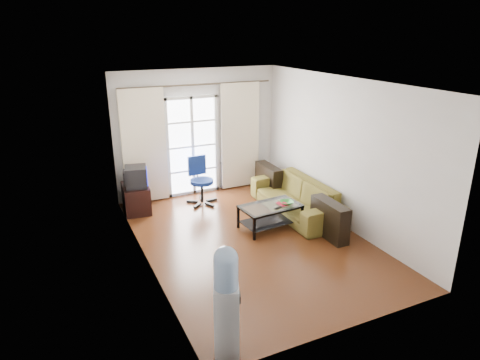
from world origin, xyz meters
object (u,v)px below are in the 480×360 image
object	(u,v)px
coffee_table	(270,213)
crt_tv	(135,177)
water_cooler	(226,300)
sofa	(295,197)
tv_stand	(136,198)
task_chair	(201,190)

from	to	relation	value
coffee_table	crt_tv	world-z (taller)	crt_tv
crt_tv	water_cooler	world-z (taller)	water_cooler
sofa	water_cooler	distance (m)	4.13
crt_tv	tv_stand	bearing A→B (deg)	104.86
sofa	coffee_table	distance (m)	0.88
task_chair	water_cooler	xyz separation A→B (m)	(-1.27, -4.28, 0.41)
sofa	tv_stand	world-z (taller)	sofa
coffee_table	water_cooler	distance (m)	3.33
coffee_table	water_cooler	xyz separation A→B (m)	(-2.00, -2.63, 0.42)
coffee_table	task_chair	distance (m)	1.81
crt_tv	task_chair	xyz separation A→B (m)	(1.32, -0.09, -0.45)
sofa	tv_stand	size ratio (longest dim) A/B	3.09
sofa	water_cooler	size ratio (longest dim) A/B	1.70
tv_stand	water_cooler	xyz separation A→B (m)	(0.05, -4.44, 0.43)
tv_stand	task_chair	xyz separation A→B (m)	(1.32, -0.16, 0.02)
task_chair	sofa	bearing A→B (deg)	-44.33
crt_tv	water_cooler	size ratio (longest dim) A/B	0.38
sofa	coffee_table	bearing A→B (deg)	-62.35
coffee_table	tv_stand	size ratio (longest dim) A/B	1.54
water_cooler	crt_tv	bearing A→B (deg)	113.08
sofa	tv_stand	distance (m)	3.17
sofa	water_cooler	world-z (taller)	water_cooler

